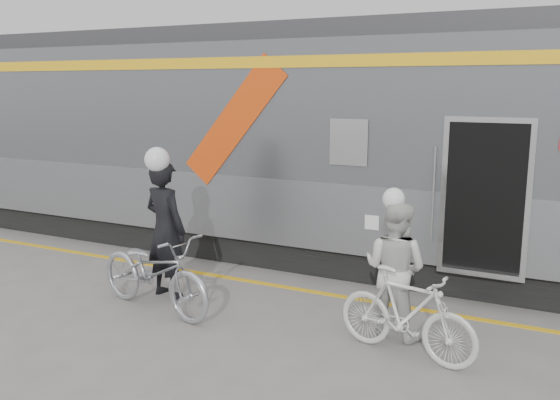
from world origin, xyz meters
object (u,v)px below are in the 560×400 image
Objects in this scene: bicycle_left at (154,272)px; man at (165,229)px; woman at (395,269)px; bicycle_right at (406,314)px.

man is at bearing 32.28° from bicycle_left.
woman is (3.20, 0.69, 0.30)m from bicycle_left.
bicycle_right is (0.30, -0.55, -0.34)m from woman.
man reaches higher than bicycle_right.
man is at bearing 14.81° from woman.
bicycle_left reaches higher than bicycle_right.
woman is at bearing -65.47° from bicycle_left.
man is at bearing 96.11° from bicycle_right.
bicycle_right is (3.70, -0.41, -0.50)m from man.
man reaches higher than bicycle_left.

